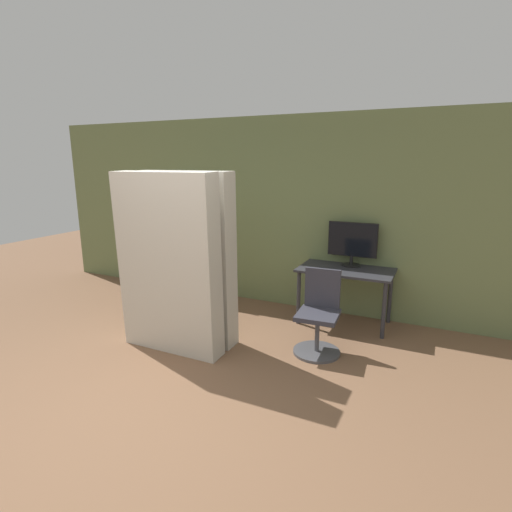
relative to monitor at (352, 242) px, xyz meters
name	(u,v)px	position (x,y,z in m)	size (l,w,h in m)	color
ground_plane	(136,414)	(-1.15, -2.89, -1.06)	(16.00, 16.00, 0.00)	brown
wall_back	(276,213)	(-1.15, 0.17, 0.29)	(8.00, 0.06, 2.70)	#6B7A4C
desk	(346,276)	(-0.02, -0.19, -0.42)	(1.19, 0.66, 0.74)	#2D2D33
monitor	(352,242)	(0.00, 0.00, 0.00)	(0.64, 0.24, 0.58)	black
office_chair	(319,320)	(-0.09, -1.12, -0.68)	(0.52, 0.52, 0.92)	#4C4C51
bookshelf	(179,243)	(-2.79, 0.04, -0.26)	(0.78, 0.27, 1.62)	beige
mattress_near	(169,265)	(-1.59, -1.78, -0.06)	(1.20, 0.31, 1.99)	beige
mattress_far	(187,258)	(-1.59, -1.45, -0.07)	(1.20, 0.29, 1.98)	beige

